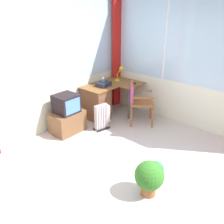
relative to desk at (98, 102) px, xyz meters
The scene contains 13 objects.
ground 2.02m from the desk, 124.07° to the right, with size 5.21×4.96×0.06m, color beige.
north_window_panel 1.53m from the desk, 161.49° to the left, with size 4.21×0.07×2.77m.
east_window_panel 2.17m from the desk, 57.96° to the right, with size 0.07×3.96×2.77m.
curtain_corner 1.32m from the desk, 15.07° to the left, with size 0.23×0.07×2.67m, color red.
desk is the anchor object (origin of this frame).
desk_lamp 0.91m from the desk, ahead, with size 0.23×0.20×0.33m.
tv_remote 0.91m from the desk, 28.78° to the right, with size 0.04×0.15×0.02m, color black.
spray_bottle 0.46m from the desk, ahead, with size 0.06×0.06×0.22m.
paper_tray 0.40m from the desk, 13.70° to the right, with size 0.30×0.23×0.09m, color #272631.
wooden_armchair 0.87m from the desk, 64.09° to the right, with size 0.67×0.67×0.88m.
tv_on_stand 0.87m from the desk, behind, with size 0.64×0.45×0.79m.
space_heater 0.55m from the desk, 126.58° to the right, with size 0.37×0.23×0.54m.
potted_plant 2.56m from the desk, 119.85° to the right, with size 0.40×0.40×0.51m.
Camera 1 is at (-2.45, -1.94, 2.39)m, focal length 39.34 mm.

